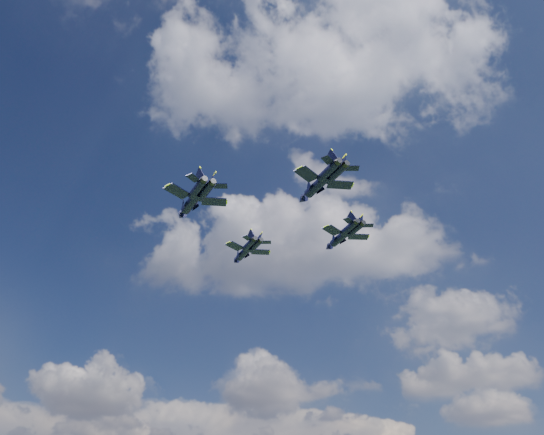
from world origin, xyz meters
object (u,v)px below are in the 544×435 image
(jet_lead, at_px, (244,253))
(jet_left, at_px, (191,203))
(jet_slot, at_px, (316,186))
(jet_right, at_px, (340,238))

(jet_lead, relative_size, jet_left, 0.87)
(jet_lead, relative_size, jet_slot, 0.91)
(jet_slot, bearing_deg, jet_right, 43.63)
(jet_right, distance_m, jet_slot, 19.68)
(jet_lead, distance_m, jet_right, 21.78)
(jet_right, bearing_deg, jet_left, 178.34)
(jet_slot, bearing_deg, jet_lead, 90.88)
(jet_lead, distance_m, jet_slot, 29.65)
(jet_right, bearing_deg, jet_lead, 134.70)
(jet_lead, bearing_deg, jet_left, -140.56)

